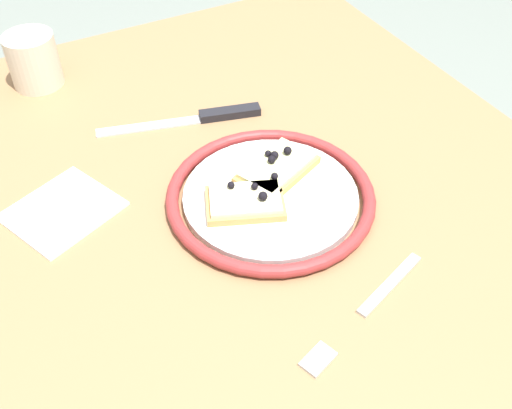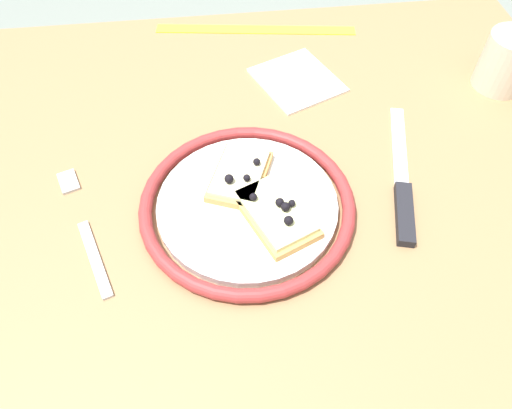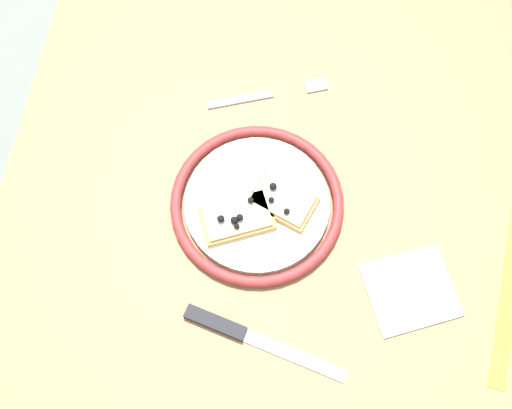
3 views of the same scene
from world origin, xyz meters
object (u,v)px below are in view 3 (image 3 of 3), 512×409
object	(u,v)px
pizza_slice_far	(283,200)
fork	(269,94)
dining_table	(269,238)
plate	(257,203)
knife	(237,331)
pizza_slice_near	(237,217)
napkin	(411,290)
measuring_tape	(512,272)

from	to	relation	value
pizza_slice_far	fork	bearing A→B (deg)	-167.06
dining_table	plate	xyz separation A→B (m)	(-0.02, -0.02, 0.10)
pizza_slice_far	knife	xyz separation A→B (m)	(0.20, -0.04, -0.02)
knife	fork	size ratio (longest dim) A/B	1.21
pizza_slice_near	napkin	distance (m)	0.27
pizza_slice_far	knife	world-z (taller)	pizza_slice_far
pizza_slice_near	pizza_slice_far	size ratio (longest dim) A/B	1.10
pizza_slice_far	dining_table	bearing A→B (deg)	-36.50
plate	measuring_tape	xyz separation A→B (m)	(0.06, 0.38, -0.01)
dining_table	plate	bearing A→B (deg)	-128.67
measuring_tape	pizza_slice_near	bearing A→B (deg)	-85.38
knife	dining_table	bearing A→B (deg)	172.01
pizza_slice_far	knife	distance (m)	0.21
knife	measuring_tape	bearing A→B (deg)	109.72
plate	knife	size ratio (longest dim) A/B	1.11
plate	napkin	world-z (taller)	plate
dining_table	pizza_slice_near	bearing A→B (deg)	-74.03
fork	knife	bearing A→B (deg)	0.35
dining_table	measuring_tape	world-z (taller)	measuring_tape
plate	pizza_slice_far	xyz separation A→B (m)	(-0.01, 0.04, 0.01)
plate	measuring_tape	size ratio (longest dim) A/B	0.77
plate	pizza_slice_far	world-z (taller)	pizza_slice_far
plate	knife	xyz separation A→B (m)	(0.20, -0.00, -0.00)
plate	pizza_slice_near	xyz separation A→B (m)	(0.03, -0.03, 0.01)
napkin	pizza_slice_far	bearing A→B (deg)	-118.69
dining_table	fork	distance (m)	0.24
plate	napkin	xyz separation A→B (m)	(0.10, 0.24, -0.01)
pizza_slice_far	knife	size ratio (longest dim) A/B	0.47
pizza_slice_near	napkin	bearing A→B (deg)	74.52
napkin	knife	bearing A→B (deg)	-69.16
dining_table	plate	distance (m)	0.11
pizza_slice_near	napkin	world-z (taller)	pizza_slice_near
plate	fork	bearing A→B (deg)	-178.28
pizza_slice_near	measuring_tape	distance (m)	0.41
knife	napkin	size ratio (longest dim) A/B	1.94
fork	measuring_tape	size ratio (longest dim) A/B	0.57
pizza_slice_near	knife	xyz separation A→B (m)	(0.16, 0.02, -0.02)
plate	knife	bearing A→B (deg)	-1.02
dining_table	knife	world-z (taller)	knife
plate	pizza_slice_far	distance (m)	0.04
knife	napkin	world-z (taller)	knife
dining_table	knife	bearing A→B (deg)	-7.99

